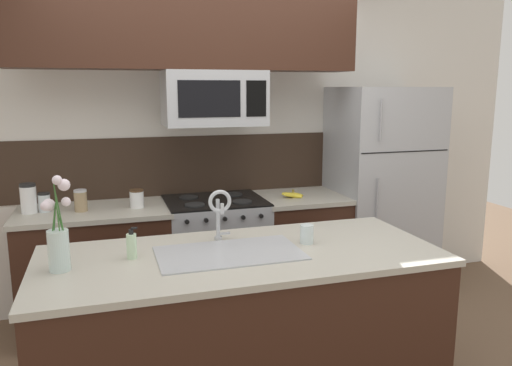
{
  "coord_description": "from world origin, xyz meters",
  "views": [
    {
      "loc": [
        -0.82,
        -2.8,
        1.77
      ],
      "look_at": [
        0.14,
        0.27,
        1.16
      ],
      "focal_mm": 35.0,
      "sensor_mm": 36.0,
      "label": 1
    }
  ],
  "objects": [
    {
      "name": "upper_cabinet_band",
      "position": [
        -0.19,
        0.85,
        2.2
      ],
      "size": [
        2.48,
        0.34,
        0.6
      ],
      "primitive_type": "cube",
      "color": "#381E14"
    },
    {
      "name": "dish_soap_bottle",
      "position": [
        -0.7,
        -0.27,
        0.98
      ],
      "size": [
        0.06,
        0.05,
        0.16
      ],
      "color": "beige",
      "rests_on": "island_counter"
    },
    {
      "name": "kitchen_sink",
      "position": [
        -0.2,
        -0.35,
        0.84
      ],
      "size": [
        0.76,
        0.44,
        0.16
      ],
      "color": "#ADAFB5",
      "rests_on": "island_counter"
    },
    {
      "name": "island_counter",
      "position": [
        -0.13,
        -0.35,
        0.46
      ],
      "size": [
        2.13,
        0.91,
        0.91
      ],
      "color": "#381E14",
      "rests_on": "ground"
    },
    {
      "name": "storage_jar_tall",
      "position": [
        -1.33,
        0.92,
        1.01
      ],
      "size": [
        0.11,
        0.11,
        0.21
      ],
      "color": "silver",
      "rests_on": "back_counter_left"
    },
    {
      "name": "storage_jar_medium",
      "position": [
        -1.23,
        0.93,
        0.98
      ],
      "size": [
        0.08,
        0.08,
        0.14
      ],
      "color": "silver",
      "rests_on": "back_counter_left"
    },
    {
      "name": "stove_range",
      "position": [
        0.0,
        0.9,
        0.46
      ],
      "size": [
        0.76,
        0.64,
        0.93
      ],
      "color": "#A8AAAF",
      "rests_on": "ground"
    },
    {
      "name": "banana_bunch",
      "position": [
        0.63,
        0.84,
        0.93
      ],
      "size": [
        0.19,
        0.13,
        0.07
      ],
      "color": "yellow",
      "rests_on": "back_counter_right"
    },
    {
      "name": "storage_jar_short",
      "position": [
        -0.98,
        0.87,
        0.99
      ],
      "size": [
        0.09,
        0.09,
        0.16
      ],
      "color": "#997F5B",
      "rests_on": "back_counter_left"
    },
    {
      "name": "sink_faucet",
      "position": [
        -0.2,
        -0.13,
        1.11
      ],
      "size": [
        0.14,
        0.14,
        0.31
      ],
      "color": "#B7BABF",
      "rests_on": "island_counter"
    },
    {
      "name": "storage_jar_squat",
      "position": [
        -0.59,
        0.86,
        0.98
      ],
      "size": [
        0.1,
        0.1,
        0.13
      ],
      "color": "silver",
      "rests_on": "back_counter_left"
    },
    {
      "name": "rear_partition",
      "position": [
        0.3,
        1.28,
        1.3
      ],
      "size": [
        5.2,
        0.1,
        2.6
      ],
      "primitive_type": "cube",
      "color": "silver",
      "rests_on": "ground"
    },
    {
      "name": "refrigerator",
      "position": [
        1.46,
        0.92,
        0.89
      ],
      "size": [
        0.81,
        0.74,
        1.78
      ],
      "color": "#A8AAAF",
      "rests_on": "ground"
    },
    {
      "name": "splash_band",
      "position": [
        0.0,
        1.22,
        1.15
      ],
      "size": [
        3.53,
        0.01,
        0.48
      ],
      "primitive_type": "cube",
      "color": "#332319",
      "rests_on": "rear_partition"
    },
    {
      "name": "microwave",
      "position": [
        0.0,
        0.88,
        1.7
      ],
      "size": [
        0.74,
        0.4,
        0.4
      ],
      "color": "#A8AAAF"
    },
    {
      "name": "back_counter_right",
      "position": [
        0.72,
        0.9,
        0.46
      ],
      "size": [
        0.7,
        0.65,
        0.91
      ],
      "color": "#381E14",
      "rests_on": "ground"
    },
    {
      "name": "flower_vase",
      "position": [
        -1.04,
        -0.35,
        1.06
      ],
      "size": [
        0.14,
        0.1,
        0.47
      ],
      "color": "silver",
      "rests_on": "island_counter"
    },
    {
      "name": "back_counter_left",
      "position": [
        -0.9,
        0.9,
        0.46
      ],
      "size": [
        1.08,
        0.65,
        0.91
      ],
      "color": "#381E14",
      "rests_on": "ground"
    },
    {
      "name": "drinking_glass",
      "position": [
        0.26,
        -0.3,
        0.96
      ],
      "size": [
        0.08,
        0.08,
        0.11
      ],
      "color": "silver",
      "rests_on": "island_counter"
    }
  ]
}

